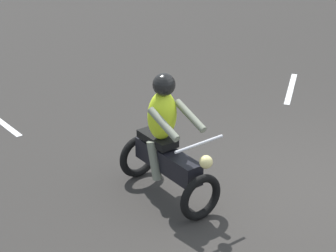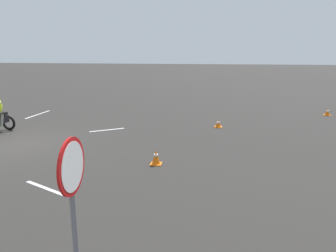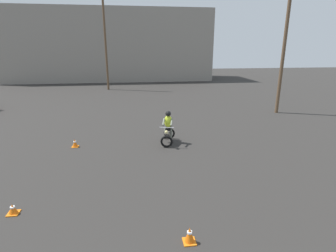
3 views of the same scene
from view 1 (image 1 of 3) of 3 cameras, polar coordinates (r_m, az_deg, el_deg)
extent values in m
plane|color=#2D2B28|center=(8.74, 12.52, -5.72)|extent=(120.00, 120.00, 0.00)
torus|color=black|center=(7.89, 2.86, -6.23)|extent=(0.16, 0.61, 0.60)
torus|color=black|center=(8.79, -2.55, -2.64)|extent=(0.16, 0.61, 0.60)
cube|color=black|center=(8.22, 0.00, -3.01)|extent=(1.12, 0.34, 0.28)
cube|color=black|center=(8.27, -0.92, -1.09)|extent=(0.58, 0.31, 0.10)
cylinder|color=silver|center=(7.58, 2.73, -1.58)|extent=(0.10, 0.70, 0.04)
sphere|color=#F2E08C|center=(7.58, 3.33, -3.15)|extent=(0.17, 0.17, 0.16)
ellipsoid|color=#CCEA26|center=(8.04, -0.51, 0.94)|extent=(0.32, 0.42, 0.64)
cylinder|color=slate|center=(7.70, -0.38, 0.15)|extent=(0.55, 0.14, 0.27)
cylinder|color=slate|center=(7.92, 1.94, 0.90)|extent=(0.55, 0.14, 0.27)
cylinder|color=slate|center=(8.22, -1.20, -3.03)|extent=(0.26, 0.14, 0.51)
cylinder|color=slate|center=(8.36, 0.35, -2.47)|extent=(0.26, 0.14, 0.51)
sphere|color=black|center=(7.85, -0.35, 3.62)|extent=(0.31, 0.31, 0.28)
cube|color=silver|center=(11.90, 10.65, 3.23)|extent=(0.87, 1.29, 0.01)
camera|label=2|loc=(14.54, 72.29, 3.21)|focal=35.00mm
camera|label=3|loc=(7.44, 16.81, 26.38)|focal=28.00mm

